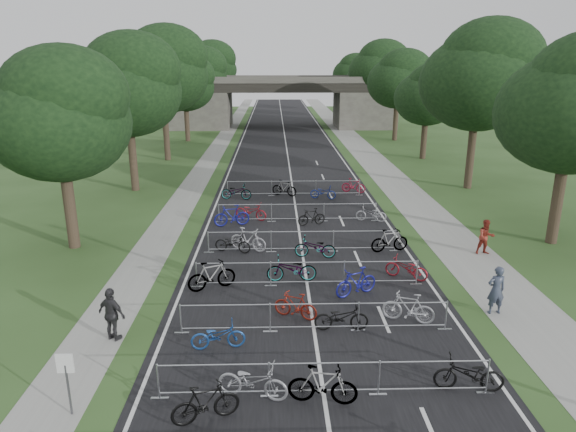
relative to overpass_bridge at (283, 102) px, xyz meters
name	(u,v)px	position (x,y,z in m)	size (l,w,h in m)	color
road	(286,143)	(0.00, -15.00, -3.53)	(11.00, 140.00, 0.01)	black
sidewalk_right	(355,143)	(8.00, -15.00, -3.53)	(3.00, 140.00, 0.01)	gray
sidewalk_left	(220,143)	(-7.50, -15.00, -3.53)	(2.00, 140.00, 0.01)	gray
lane_markings	(286,143)	(0.00, -15.00, -3.53)	(0.12, 140.00, 0.00)	silver
overpass_bridge	(283,102)	(0.00, 0.00, 0.00)	(31.00, 8.00, 7.05)	#484540
park_sign	(66,373)	(-6.80, -62.00, -2.27)	(0.45, 0.06, 1.83)	#4C4C51
tree_left_0	(60,118)	(-11.39, -49.07, 2.96)	(6.72, 6.72, 10.25)	#33261C
tree_right_0	(575,107)	(13.11, -49.07, 3.39)	(7.17, 7.17, 10.93)	#33261C
tree_left_1	(128,87)	(-11.39, -37.07, 3.77)	(7.56, 7.56, 11.53)	#33261C
tree_right_1	(481,78)	(13.11, -37.07, 4.37)	(8.18, 8.18, 12.47)	#33261C
tree_left_2	(163,72)	(-11.39, -25.07, 4.58)	(8.40, 8.40, 12.81)	#33261C
tree_right_2	(429,96)	(13.11, -25.07, 2.41)	(6.16, 6.16, 9.39)	#33261C
tree_left_3	(186,84)	(-11.39, -13.07, 2.96)	(6.72, 6.72, 10.25)	#33261C
tree_right_3	(399,80)	(13.11, -13.07, 3.39)	(7.17, 7.17, 10.93)	#33261C
tree_left_4	(200,74)	(-11.39, -1.07, 3.77)	(7.56, 7.56, 11.53)	#33261C
tree_right_4	(379,70)	(13.11, -1.07, 4.37)	(8.18, 8.18, 12.47)	#33261C
tree_left_5	(210,67)	(-11.39, 10.93, 4.58)	(8.40, 8.40, 12.81)	#33261C
tree_right_5	(364,81)	(13.11, 10.93, 2.41)	(6.16, 6.16, 9.39)	#33261C
tree_left_6	(218,76)	(-11.39, 22.93, 2.96)	(6.72, 6.72, 10.25)	#33261C
tree_right_6	(353,73)	(13.11, 22.93, 3.39)	(7.17, 7.17, 10.93)	#33261C
barrier_row_1	(324,379)	(0.00, -61.40, -2.99)	(9.70, 0.08, 1.10)	#ACAFB4
barrier_row_2	(314,317)	(0.00, -57.80, -2.99)	(9.70, 0.08, 1.10)	#ACAFB4
barrier_row_3	(307,274)	(0.00, -54.00, -2.99)	(9.70, 0.08, 1.10)	#ACAFB4
barrier_row_4	(302,241)	(0.00, -50.00, -2.99)	(9.70, 0.08, 1.10)	#ACAFB4
barrier_row_5	(298,213)	(0.00, -45.00, -2.99)	(9.70, 0.08, 1.10)	#ACAFB4
barrier_row_6	(294,188)	(0.00, -39.00, -2.99)	(9.70, 0.08, 1.10)	#ACAFB4
bike_4	(205,403)	(-3.18, -62.38, -2.99)	(0.51, 1.82, 1.09)	black
bike_5	(253,381)	(-1.99, -61.43, -3.00)	(0.70, 2.02, 1.06)	#95969C
bike_6	(323,385)	(-0.07, -61.73, -2.95)	(0.54, 1.93, 1.16)	#ACAFB4
bike_7	(469,375)	(4.13, -61.28, -3.02)	(0.69, 1.97, 1.03)	black
bike_8	(218,336)	(-3.22, -58.82, -3.07)	(0.62, 1.77, 0.93)	#1A4693
bike_9	(296,306)	(-0.61, -56.83, -3.03)	(0.47, 1.68, 1.01)	maroon
bike_10	(341,317)	(0.95, -57.74, -3.04)	(0.66, 1.90, 1.00)	black
bike_11	(408,308)	(3.42, -57.22, -2.97)	(0.53, 1.87, 1.13)	#A0A2A8
bike_12	(212,276)	(-3.94, -54.26, -2.92)	(0.58, 2.05, 1.23)	#ACAFB4
bike_13	(292,269)	(-0.64, -53.56, -2.98)	(0.74, 2.12, 1.12)	#ACAFB4
bike_14	(356,282)	(1.89, -54.98, -2.95)	(0.55, 1.94, 1.16)	navy
bike_15	(406,268)	(4.30, -53.42, -3.05)	(0.65, 1.86, 0.98)	maroon
bike_16	(233,243)	(-3.42, -49.99, -3.05)	(0.64, 1.84, 0.97)	black
bike_17	(248,240)	(-2.67, -49.78, -2.95)	(0.55, 1.96, 1.18)	#B4B2BB
bike_18	(315,248)	(0.57, -50.82, -3.02)	(0.69, 1.97, 1.03)	#ACAFB4
bike_19	(390,241)	(4.30, -50.10, -2.95)	(0.54, 1.93, 1.16)	#ACAFB4
bike_20	(232,216)	(-3.79, -45.76, -2.92)	(0.58, 2.04, 1.23)	navy
bike_21	(251,211)	(-2.74, -44.60, -3.01)	(0.69, 1.97, 1.04)	maroon
bike_22	(312,217)	(0.77, -45.73, -3.04)	(0.47, 1.65, 0.99)	black
bike_23	(371,214)	(4.30, -45.12, -3.06)	(0.62, 1.79, 0.94)	#96959C
bike_24	(236,192)	(-3.94, -39.89, -2.99)	(0.72, 2.08, 1.09)	#ACAFB4
bike_25	(284,188)	(-0.66, -38.97, -2.98)	(0.52, 1.84, 1.10)	#ACAFB4
bike_26	(323,192)	(1.97, -39.90, -3.07)	(0.62, 1.77, 0.93)	navy
bike_27	(353,186)	(4.30, -38.23, -3.02)	(0.49, 1.72, 1.03)	maroon
pedestrian_a	(496,290)	(6.80, -56.64, -2.60)	(0.68, 0.45, 1.87)	#333A4D
pedestrian_b	(486,237)	(8.87, -50.56, -2.66)	(0.84, 0.66, 1.74)	maroon
pedestrian_c	(112,315)	(-6.80, -58.17, -2.60)	(1.10, 0.46, 1.87)	#2A2A2D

